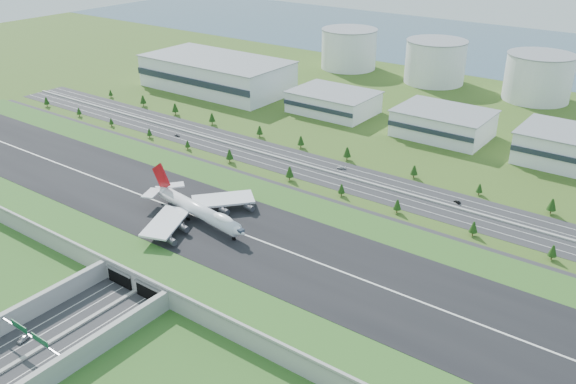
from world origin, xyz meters
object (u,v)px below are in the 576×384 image
Objects in this scene: car_2 at (106,334)px; car_4 at (177,135)px; fuel_tank_a at (349,49)px; car_7 at (341,168)px; car_0 at (23,339)px; car_5 at (457,202)px; boeing_747 at (197,209)px.

car_4 is at bearing -32.67° from car_2.
fuel_tank_a is 239.79m from car_7.
car_0 is 1.28× the size of car_4.
car_2 is 184.91m from car_5.
car_7 is (9.24, 196.80, -0.13)m from car_0.
fuel_tank_a reaches higher than car_0.
fuel_tank_a is at bearing -174.27° from car_7.
car_4 is 117.12m from car_7.
car_2 is at bearing -63.24° from boeing_747.
car_5 is at bearing -90.16° from car_2.
fuel_tank_a is at bearing -52.32° from car_2.
car_7 reaches higher than car_2.
boeing_747 is 136.85m from car_4.
car_2 is at bearing 4.38° from car_5.
fuel_tank_a is 9.98× the size of car_0.
car_7 is at bearing -59.73° from fuel_tank_a.
fuel_tank_a is at bearing 91.90° from car_0.
boeing_747 is at bearing 77.89° from car_0.
car_7 is at bearing 92.40° from boeing_747.
car_2 is at bearing 28.23° from car_0.
car_2 is 1.23× the size of car_4.
car_0 is at bearing -74.57° from fuel_tank_a.
boeing_747 reaches higher than car_4.
car_7 is at bearing -68.99° from car_5.
car_0 is at bearing -79.98° from boeing_747.
car_2 is (21.33, 19.05, -0.18)m from car_0.
fuel_tank_a is 418.81m from car_0.
car_0 is (111.32, -403.40, -16.53)m from fuel_tank_a.
car_5 is at bearing 59.72° from boeing_747.
car_0 reaches higher than car_4.
fuel_tank_a is 9.97× the size of car_7.
car_0 is at bearing 60.40° from car_2.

